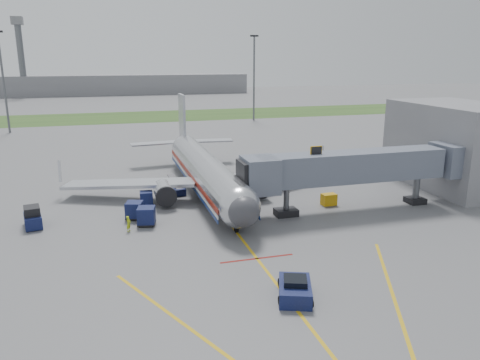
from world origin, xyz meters
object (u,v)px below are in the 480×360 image
object	(u,v)px
belt_loader	(177,189)
ramp_worker	(129,224)
pushback_tug	(295,290)
baggage_tug	(33,218)
airliner	(205,171)

from	to	relation	value
belt_loader	ramp_worker	distance (m)	12.71
pushback_tug	ramp_worker	world-z (taller)	ramp_worker
baggage_tug	ramp_worker	distance (m)	9.28
airliner	baggage_tug	world-z (taller)	airliner
airliner	baggage_tug	distance (m)	19.14
pushback_tug	baggage_tug	world-z (taller)	baggage_tug
pushback_tug	belt_loader	xyz separation A→B (m)	(-3.76, 26.59, -0.14)
pushback_tug	belt_loader	distance (m)	26.86
airliner	ramp_worker	xyz separation A→B (m)	(-9.35, -10.38, -1.91)
pushback_tug	belt_loader	size ratio (longest dim) A/B	1.02
baggage_tug	belt_loader	size ratio (longest dim) A/B	0.80
belt_loader	ramp_worker	xyz separation A→B (m)	(-6.06, -11.17, 0.29)
airliner	baggage_tug	xyz separation A→B (m)	(-17.85, -6.67, -1.77)
belt_loader	ramp_worker	bearing A→B (deg)	-118.49
baggage_tug	belt_loader	distance (m)	16.37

